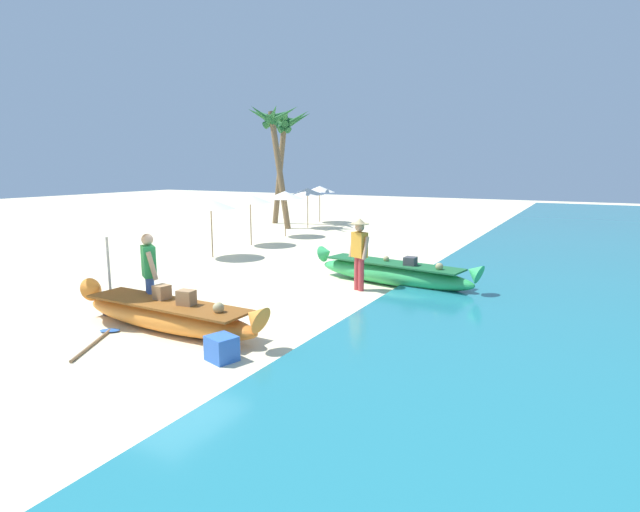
% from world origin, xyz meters
% --- Properties ---
extents(ground_plane, '(80.00, 80.00, 0.00)m').
position_xyz_m(ground_plane, '(0.00, 0.00, 0.00)').
color(ground_plane, beige).
extents(boat_orange_foreground, '(4.37, 0.86, 0.83)m').
position_xyz_m(boat_orange_foreground, '(0.89, -0.86, 0.30)').
color(boat_orange_foreground, orange).
rests_on(boat_orange_foreground, ground).
extents(boat_green_midground, '(4.58, 1.43, 0.86)m').
position_xyz_m(boat_green_midground, '(3.22, 4.44, 0.32)').
color(boat_green_midground, '#38B760').
rests_on(boat_green_midground, ground).
extents(person_vendor_hatted, '(0.58, 0.44, 1.74)m').
position_xyz_m(person_vendor_hatted, '(2.70, 3.54, 1.00)').
color(person_vendor_hatted, '#B2383D').
rests_on(person_vendor_hatted, ground).
extents(person_tourist_customer, '(0.57, 0.47, 1.68)m').
position_xyz_m(person_tourist_customer, '(0.10, -0.50, 0.95)').
color(person_tourist_customer, '#3D5BA8').
rests_on(person_tourist_customer, ground).
extents(patio_umbrella_large, '(2.06, 2.06, 2.13)m').
position_xyz_m(patio_umbrella_large, '(-0.88, -0.63, 1.90)').
color(patio_umbrella_large, '#B7B7BC').
rests_on(patio_umbrella_large, ground).
extents(parasol_row_0, '(1.60, 1.60, 1.91)m').
position_xyz_m(parasol_row_0, '(-3.31, 5.31, 1.75)').
color(parasol_row_0, '#8E6B47').
rests_on(parasol_row_0, ground).
extents(parasol_row_1, '(1.60, 1.60, 1.91)m').
position_xyz_m(parasol_row_1, '(-3.77, 8.06, 1.75)').
color(parasol_row_1, '#8E6B47').
rests_on(parasol_row_1, ground).
extents(parasol_row_2, '(1.60, 1.60, 1.91)m').
position_xyz_m(parasol_row_2, '(-3.91, 10.69, 1.75)').
color(parasol_row_2, '#8E6B47').
rests_on(parasol_row_2, ground).
extents(parasol_row_3, '(1.60, 1.60, 1.91)m').
position_xyz_m(parasol_row_3, '(-4.56, 13.74, 1.75)').
color(parasol_row_3, '#8E6B47').
rests_on(parasol_row_3, ground).
extents(parasol_row_4, '(1.60, 1.60, 1.91)m').
position_xyz_m(parasol_row_4, '(-5.24, 16.20, 1.75)').
color(parasol_row_4, '#8E6B47').
rests_on(parasol_row_4, ground).
extents(palm_tree_tall_inland, '(2.66, 2.84, 5.79)m').
position_xyz_m(palm_tree_tall_inland, '(-5.98, 13.02, 4.70)').
color(palm_tree_tall_inland, brown).
rests_on(palm_tree_tall_inland, ground).
extents(palm_tree_leaning_seaward, '(2.60, 2.72, 5.78)m').
position_xyz_m(palm_tree_leaning_seaward, '(-6.44, 14.69, 4.64)').
color(palm_tree_leaning_seaward, brown).
rests_on(palm_tree_leaning_seaward, ground).
extents(cooler_box, '(0.52, 0.49, 0.39)m').
position_xyz_m(cooler_box, '(2.68, -1.52, 0.19)').
color(cooler_box, blue).
rests_on(cooler_box, ground).
extents(paddle, '(0.94, 1.48, 0.05)m').
position_xyz_m(paddle, '(0.25, -1.84, 0.03)').
color(paddle, '#8E6B47').
rests_on(paddle, ground).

